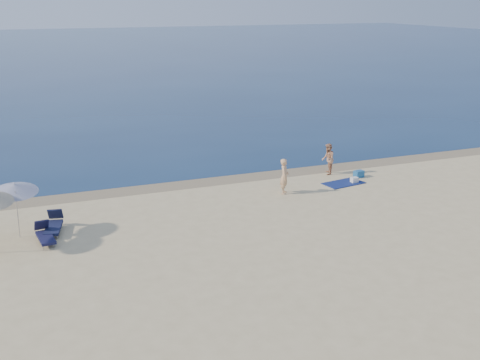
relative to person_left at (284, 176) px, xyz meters
name	(u,v)px	position (x,y,z in m)	size (l,w,h in m)	color
sea	(64,51)	(-1.51, 83.69, -0.83)	(240.00, 160.00, 0.01)	#0B2245
wet_sand_strip	(231,179)	(-1.51, 3.09, -0.83)	(240.00, 1.60, 0.00)	#847254
person_left	(284,176)	(0.00, 0.00, 0.00)	(0.61, 0.40, 1.67)	tan
person_right	(328,159)	(3.50, 2.07, -0.03)	(0.79, 0.61, 1.62)	tan
beach_towel	(344,183)	(3.41, 0.30, -0.82)	(1.99, 1.11, 0.03)	#101B50
white_bag	(354,180)	(3.97, 0.21, -0.70)	(0.33, 0.28, 0.28)	silver
blue_cooler	(359,174)	(4.72, 0.99, -0.67)	(0.48, 0.34, 0.34)	#1B5A94
umbrella_near	(15,188)	(-11.82, -1.02, 1.11)	(1.81, 1.83, 2.27)	silver
lounger_left	(45,235)	(-10.94, -2.00, -0.58)	(0.70, 1.66, 0.71)	#15163A
lounger_right	(54,225)	(-10.54, -1.08, -0.56)	(0.93, 1.82, 0.77)	#151A3A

